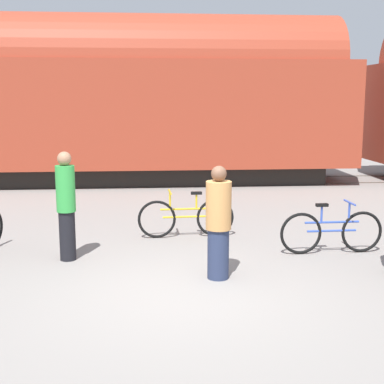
{
  "coord_description": "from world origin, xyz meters",
  "views": [
    {
      "loc": [
        -0.44,
        -6.81,
        2.56
      ],
      "look_at": [
        0.26,
        1.49,
        1.1
      ],
      "focal_mm": 50.0,
      "sensor_mm": 36.0,
      "label": 1
    }
  ],
  "objects_px": {
    "bicycle_yellow": "(186,217)",
    "bicycle_blue": "(332,231)",
    "freight_train": "(161,96)",
    "person_in_green": "(66,205)",
    "person_in_tan": "(218,223)"
  },
  "relations": [
    {
      "from": "bicycle_yellow",
      "to": "person_in_tan",
      "type": "bearing_deg",
      "value": -83.02
    },
    {
      "from": "bicycle_yellow",
      "to": "bicycle_blue",
      "type": "bearing_deg",
      "value": -28.37
    },
    {
      "from": "person_in_tan",
      "to": "bicycle_blue",
      "type": "bearing_deg",
      "value": 97.31
    },
    {
      "from": "freight_train",
      "to": "person_in_green",
      "type": "distance_m",
      "value": 8.42
    },
    {
      "from": "freight_train",
      "to": "person_in_tan",
      "type": "relative_size",
      "value": 22.6
    },
    {
      "from": "bicycle_blue",
      "to": "person_in_tan",
      "type": "distance_m",
      "value": 2.37
    },
    {
      "from": "bicycle_yellow",
      "to": "bicycle_blue",
      "type": "relative_size",
      "value": 1.03
    },
    {
      "from": "bicycle_blue",
      "to": "person_in_green",
      "type": "bearing_deg",
      "value": -179.86
    },
    {
      "from": "bicycle_yellow",
      "to": "person_in_green",
      "type": "bearing_deg",
      "value": -147.44
    },
    {
      "from": "bicycle_yellow",
      "to": "person_in_tan",
      "type": "height_order",
      "value": "person_in_tan"
    },
    {
      "from": "bicycle_yellow",
      "to": "bicycle_blue",
      "type": "distance_m",
      "value": 2.66
    },
    {
      "from": "bicycle_blue",
      "to": "person_in_tan",
      "type": "xyz_separation_m",
      "value": [
        -2.05,
        -1.1,
        0.44
      ]
    },
    {
      "from": "bicycle_yellow",
      "to": "person_in_green",
      "type": "distance_m",
      "value": 2.43
    },
    {
      "from": "freight_train",
      "to": "person_in_green",
      "type": "height_order",
      "value": "freight_train"
    },
    {
      "from": "bicycle_yellow",
      "to": "person_in_green",
      "type": "height_order",
      "value": "person_in_green"
    }
  ]
}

